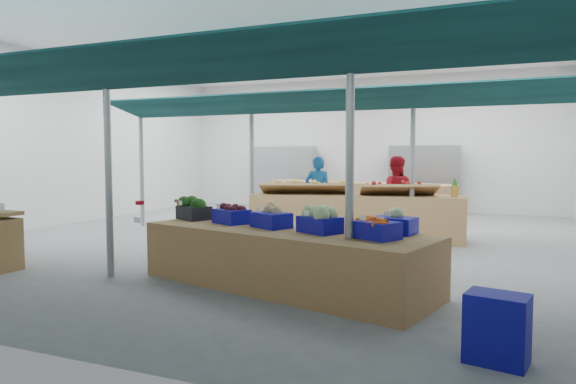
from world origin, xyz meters
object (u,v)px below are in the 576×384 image
crate_stack (497,329)px  vendor_right (395,195)px  fruit_counter (355,217)px  veg_counter (284,258)px  vendor_left (318,193)px

crate_stack → vendor_right: 7.22m
fruit_counter → crate_stack: fruit_counter is taller
fruit_counter → crate_stack: size_ratio=7.37×
veg_counter → fruit_counter: bearing=106.4°
fruit_counter → vendor_right: size_ratio=2.50×
vendor_left → vendor_right: size_ratio=1.00×
crate_stack → vendor_left: 7.94m
vendor_left → vendor_right: (1.80, 0.00, 0.00)m
veg_counter → fruit_counter: (-0.17, 4.16, 0.08)m
fruit_counter → crate_stack: 6.39m
fruit_counter → veg_counter: bearing=-96.5°
veg_counter → fruit_counter: fruit_counter is taller
vendor_left → vendor_right: 1.80m
crate_stack → vendor_right: bearing=107.4°
veg_counter → vendor_left: 5.46m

